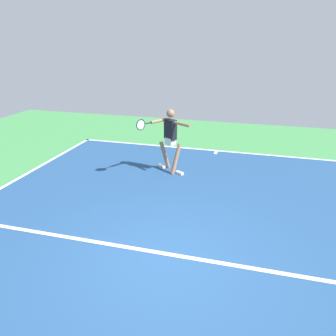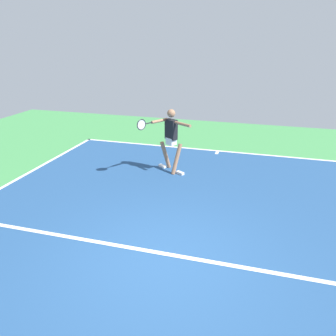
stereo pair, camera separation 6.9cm
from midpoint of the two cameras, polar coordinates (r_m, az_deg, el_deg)
ground_plane at (r=6.07m, az=-0.98°, el=-15.33°), size 21.04×21.04×0.00m
court_surface at (r=6.07m, az=-0.98°, el=-15.31°), size 9.81×12.71×0.00m
court_line_baseline_near at (r=11.64m, az=7.99°, el=2.89°), size 9.81×0.10×0.01m
court_line_service at (r=6.24m, az=-0.41°, el=-14.19°), size 7.36×0.10×0.01m
court_line_centre_mark at (r=11.45m, az=7.84°, el=2.59°), size 0.10×0.30×0.01m
tennis_player at (r=9.46m, az=0.06°, el=5.31°), size 1.33×1.14×1.80m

